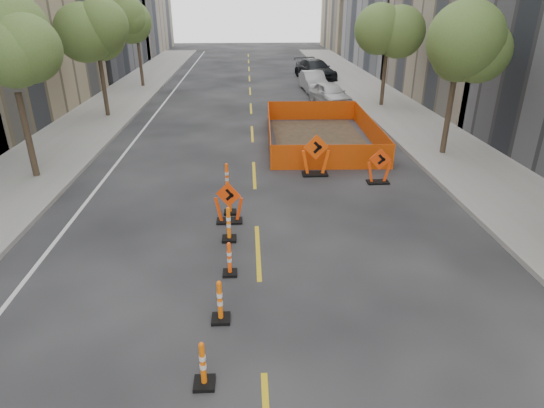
{
  "coord_description": "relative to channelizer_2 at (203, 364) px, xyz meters",
  "views": [
    {
      "loc": [
        -0.19,
        -6.89,
        6.35
      ],
      "look_at": [
        0.43,
        4.72,
        1.1
      ],
      "focal_mm": 30.0,
      "sensor_mm": 36.0,
      "label": 1
    }
  ],
  "objects": [
    {
      "name": "parked_car_mid",
      "position": [
        5.85,
        28.55,
        0.23
      ],
      "size": [
        1.82,
        4.43,
        1.43
      ],
      "primitive_type": "imported",
      "rotation": [
        0.0,
        0.0,
        0.07
      ],
      "color": "#9B9A9F",
      "rests_on": "ground"
    },
    {
      "name": "tree_r_b",
      "position": [
        9.48,
        12.72,
        4.04
      ],
      "size": [
        2.8,
        2.8,
        5.95
      ],
      "color": "#382B1E",
      "rests_on": "ground"
    },
    {
      "name": "chevron_sign_left",
      "position": [
        0.24,
        6.58,
        0.18
      ],
      "size": [
        1.02,
        0.81,
        1.34
      ],
      "primitive_type": null,
      "rotation": [
        0.0,
        0.0,
        -0.35
      ],
      "color": "red",
      "rests_on": "ground"
    },
    {
      "name": "tree_l_b",
      "position": [
        -7.32,
        10.72,
        4.04
      ],
      "size": [
        2.8,
        2.8,
        5.95
      ],
      "color": "#382B1E",
      "rests_on": "ground"
    },
    {
      "name": "channelizer_2",
      "position": [
        0.0,
        0.0,
        0.0
      ],
      "size": [
        0.38,
        0.38,
        0.97
      ],
      "primitive_type": null,
      "color": "#D95B09",
      "rests_on": "ground"
    },
    {
      "name": "chevron_sign_right",
      "position": [
        5.75,
        9.6,
        0.19
      ],
      "size": [
        0.96,
        0.65,
        1.36
      ],
      "primitive_type": null,
      "rotation": [
        0.0,
        0.0,
        -0.12
      ],
      "color": "red",
      "rests_on": "ground"
    },
    {
      "name": "parked_car_far",
      "position": [
        6.78,
        34.1,
        0.32
      ],
      "size": [
        3.62,
        5.96,
        1.61
      ],
      "primitive_type": "imported",
      "rotation": [
        0.0,
        0.0,
        0.26
      ],
      "color": "black",
      "rests_on": "ground"
    },
    {
      "name": "tree_l_c",
      "position": [
        -7.32,
        20.72,
        4.04
      ],
      "size": [
        2.8,
        2.8,
        5.95
      ],
      "color": "#382B1E",
      "rests_on": "ground"
    },
    {
      "name": "sidewalk_right",
      "position": [
        10.08,
        12.72,
        -0.41
      ],
      "size": [
        4.0,
        90.0,
        0.15
      ],
      "primitive_type": "cube",
      "color": "gray",
      "rests_on": "ground"
    },
    {
      "name": "parked_car_near",
      "position": [
        6.28,
        23.69,
        0.22
      ],
      "size": [
        2.67,
        4.46,
        1.42
      ],
      "primitive_type": "imported",
      "rotation": [
        0.0,
        0.0,
        0.25
      ],
      "color": "silver",
      "rests_on": "ground"
    },
    {
      "name": "ground_plane",
      "position": [
        1.08,
        0.72,
        -0.49
      ],
      "size": [
        140.0,
        140.0,
        0.0
      ],
      "primitive_type": "plane",
      "color": "black"
    },
    {
      "name": "tree_r_c",
      "position": [
        9.48,
        22.72,
        4.04
      ],
      "size": [
        2.8,
        2.8,
        5.95
      ],
      "color": "#382B1E",
      "rests_on": "ground"
    },
    {
      "name": "tree_l_d",
      "position": [
        -7.32,
        30.72,
        4.04
      ],
      "size": [
        2.8,
        2.8,
        5.95
      ],
      "color": "#382B1E",
      "rests_on": "ground"
    },
    {
      "name": "channelizer_4",
      "position": [
        0.35,
        3.6,
        -0.03
      ],
      "size": [
        0.36,
        0.36,
        0.92
      ],
      "primitive_type": null,
      "color": "#FF4A0A",
      "rests_on": "ground"
    },
    {
      "name": "chevron_sign_center",
      "position": [
        3.49,
        10.57,
        0.34
      ],
      "size": [
        1.17,
        0.78,
        1.66
      ],
      "primitive_type": null,
      "rotation": [
        0.0,
        0.0,
        0.11
      ],
      "color": "#EA4709",
      "rests_on": "ground"
    },
    {
      "name": "channelizer_3",
      "position": [
        0.21,
        1.8,
        0.02
      ],
      "size": [
        0.4,
        0.4,
        1.01
      ],
      "primitive_type": null,
      "color": "#E65F09",
      "rests_on": "ground"
    },
    {
      "name": "safety_fence",
      "position": [
        4.4,
        15.38,
        0.04
      ],
      "size": [
        5.24,
        8.62,
        1.06
      ],
      "primitive_type": null,
      "rotation": [
        0.0,
        0.0,
        -0.03
      ],
      "color": "#E34A0B",
      "rests_on": "ground"
    },
    {
      "name": "channelizer_5",
      "position": [
        0.27,
        5.4,
        0.04
      ],
      "size": [
        0.41,
        0.41,
        1.05
      ],
      "primitive_type": null,
      "color": "orange",
      "rests_on": "ground"
    },
    {
      "name": "channelizer_6",
      "position": [
        0.24,
        7.21,
        0.01
      ],
      "size": [
        0.39,
        0.39,
        0.99
      ],
      "primitive_type": null,
      "color": "#EC5309",
      "rests_on": "ground"
    },
    {
      "name": "sidewalk_left",
      "position": [
        -7.92,
        12.72,
        -0.41
      ],
      "size": [
        4.0,
        90.0,
        0.15
      ],
      "primitive_type": "cube",
      "color": "gray",
      "rests_on": "ground"
    },
    {
      "name": "channelizer_7",
      "position": [
        0.09,
        9.01,
        0.06
      ],
      "size": [
        0.43,
        0.43,
        1.09
      ],
      "primitive_type": null,
      "color": "#FF520A",
      "rests_on": "ground"
    }
  ]
}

